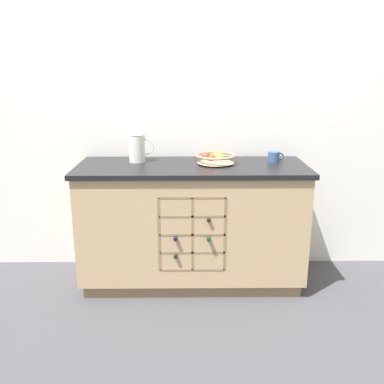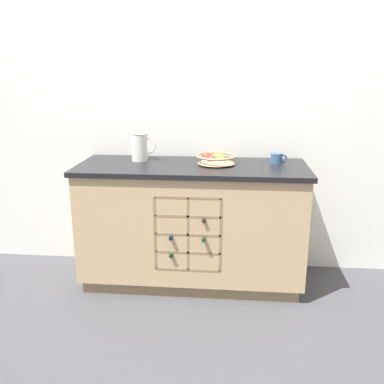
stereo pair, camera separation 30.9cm
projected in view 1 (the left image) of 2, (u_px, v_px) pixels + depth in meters
The scene contains 6 objects.
ground_plane at pixel (192, 280), 3.29m from camera, with size 14.00×14.00×0.00m, color #424247.
back_wall at pixel (192, 108), 3.29m from camera, with size 4.40×0.06×2.55m, color white.
kitchen_island at pixel (192, 224), 3.16m from camera, with size 1.64×0.65×0.91m.
fruit_bowl at pixel (215, 158), 3.07m from camera, with size 0.29×0.29×0.09m.
white_pitcher at pixel (137, 147), 3.12m from camera, with size 0.19×0.12×0.21m.
ceramic_mug at pixel (274, 157), 3.14m from camera, with size 0.12×0.08×0.08m.
Camera 1 is at (-0.03, -2.98, 1.56)m, focal length 40.00 mm.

